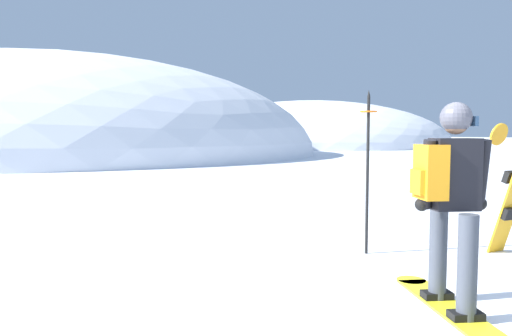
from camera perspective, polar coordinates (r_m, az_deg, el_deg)
ground_plane at (r=3.99m, az=19.38°, el=-17.67°), size 300.00×300.00×0.00m
ridge_peak_main at (r=35.06m, az=-21.94°, el=1.43°), size 34.77×31.29×13.11m
ridge_peak_far at (r=54.05m, az=6.60°, el=2.54°), size 31.09×27.98×10.01m
snowboarder_main at (r=4.24m, az=21.86°, el=-3.58°), size 0.84×1.74×1.71m
spare_snowboard at (r=6.53m, az=27.87°, el=-2.15°), size 0.28×0.52×1.59m
piste_marker_near at (r=5.98m, az=13.01°, el=0.80°), size 0.20×0.20×1.98m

